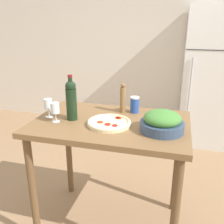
% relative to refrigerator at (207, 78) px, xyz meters
% --- Properties ---
extents(ground_plane, '(14.00, 14.00, 0.00)m').
position_rel_refrigerator_xyz_m(ground_plane, '(-0.85, -1.98, -0.93)').
color(ground_plane, '#9E7A56').
extents(wall_back, '(6.40, 0.06, 2.60)m').
position_rel_refrigerator_xyz_m(wall_back, '(-0.85, 0.41, 0.37)').
color(wall_back, silver).
rests_on(wall_back, ground_plane).
extents(refrigerator, '(0.66, 0.75, 1.87)m').
position_rel_refrigerator_xyz_m(refrigerator, '(0.00, 0.00, 0.00)').
color(refrigerator, white).
rests_on(refrigerator, ground_plane).
extents(prep_counter, '(1.16, 0.77, 0.96)m').
position_rel_refrigerator_xyz_m(prep_counter, '(-0.85, -1.98, -0.11)').
color(prep_counter, brown).
rests_on(prep_counter, ground_plane).
extents(wine_bottle, '(0.08, 0.08, 0.34)m').
position_rel_refrigerator_xyz_m(wine_bottle, '(-1.15, -2.01, 0.18)').
color(wine_bottle, black).
rests_on(wine_bottle, prep_counter).
extents(wine_glass_near, '(0.06, 0.06, 0.15)m').
position_rel_refrigerator_xyz_m(wine_glass_near, '(-1.24, -2.09, 0.12)').
color(wine_glass_near, silver).
rests_on(wine_glass_near, prep_counter).
extents(wine_glass_far, '(0.06, 0.06, 0.15)m').
position_rel_refrigerator_xyz_m(wine_glass_far, '(-1.34, -2.02, 0.12)').
color(wine_glass_far, silver).
rests_on(wine_glass_far, prep_counter).
extents(pepper_mill, '(0.05, 0.05, 0.25)m').
position_rel_refrigerator_xyz_m(pepper_mill, '(-0.81, -1.75, 0.14)').
color(pepper_mill, olive).
rests_on(pepper_mill, prep_counter).
extents(salad_bowl, '(0.30, 0.30, 0.15)m').
position_rel_refrigerator_xyz_m(salad_bowl, '(-0.47, -2.06, 0.09)').
color(salad_bowl, '#384C6B').
rests_on(salad_bowl, prep_counter).
extents(homemade_pizza, '(0.32, 0.32, 0.03)m').
position_rel_refrigerator_xyz_m(homemade_pizza, '(-0.85, -2.05, 0.04)').
color(homemade_pizza, beige).
rests_on(homemade_pizza, prep_counter).
extents(salt_canister, '(0.07, 0.07, 0.13)m').
position_rel_refrigerator_xyz_m(salt_canister, '(-0.72, -1.73, 0.09)').
color(salt_canister, '#284CA3').
rests_on(salt_canister, prep_counter).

